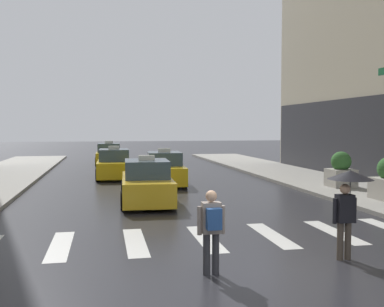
{
  "coord_description": "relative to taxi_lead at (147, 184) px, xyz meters",
  "views": [
    {
      "loc": [
        -2.53,
        -7.95,
        2.87
      ],
      "look_at": [
        0.63,
        8.0,
        1.88
      ],
      "focal_mm": 41.53,
      "sensor_mm": 36.0,
      "label": 1
    }
  ],
  "objects": [
    {
      "name": "pedestrian_with_backpack",
      "position": [
        0.45,
        -8.45,
        0.25
      ],
      "size": [
        0.55,
        0.43,
        1.65
      ],
      "color": "#333338",
      "rests_on": "ground"
    },
    {
      "name": "pedestrian_with_umbrella",
      "position": [
        3.57,
        -8.02,
        0.79
      ],
      "size": [
        0.96,
        0.96,
        1.94
      ],
      "color": "#473D33",
      "rests_on": "ground"
    },
    {
      "name": "crosswalk_markings",
      "position": [
        0.98,
        -5.67,
        -0.72
      ],
      "size": [
        11.3,
        2.8,
        0.01
      ],
      "color": "silver",
      "rests_on": "ground"
    },
    {
      "name": "taxi_second",
      "position": [
        1.36,
        5.21,
        0.0
      ],
      "size": [
        2.09,
        4.61,
        1.8
      ],
      "color": "yellow",
      "rests_on": "ground"
    },
    {
      "name": "taxi_third",
      "position": [
        -1.02,
        8.48,
        0.0
      ],
      "size": [
        2.0,
        4.57,
        1.8
      ],
      "color": "yellow",
      "rests_on": "ground"
    },
    {
      "name": "taxi_lead",
      "position": [
        0.0,
        0.0,
        0.0
      ],
      "size": [
        2.08,
        4.61,
        1.8
      ],
      "color": "gold",
      "rests_on": "ground"
    },
    {
      "name": "taxi_fourth",
      "position": [
        -1.21,
        17.26,
        0.0
      ],
      "size": [
        2.02,
        4.58,
        1.8
      ],
      "color": "yellow",
      "rests_on": "ground"
    },
    {
      "name": "ground_plane",
      "position": [
        0.98,
        -8.67,
        -0.72
      ],
      "size": [
        160.0,
        160.0,
        0.0
      ],
      "primitive_type": "plane",
      "color": "#26262B"
    },
    {
      "name": "planter_mid_block",
      "position": [
        8.96,
        1.66,
        0.15
      ],
      "size": [
        1.1,
        1.1,
        1.6
      ],
      "color": "#A8A399",
      "rests_on": "curb_right"
    }
  ]
}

